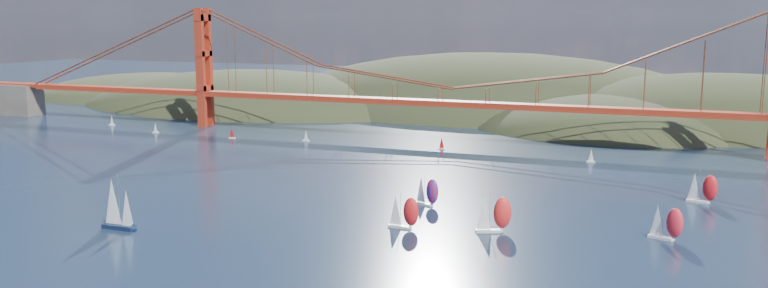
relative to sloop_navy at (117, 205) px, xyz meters
The scene contains 15 objects.
ground 47.47m from the sloop_navy, 31.23° to the right, with size 1200.00×1200.00×0.00m, color black.
headlands 268.43m from the sloop_navy, 71.45° to the left, with size 725.00×225.00×96.00m.
bridge 162.40m from the sloop_navy, 76.10° to the left, with size 552.00×12.00×55.00m.
sloop_navy is the anchor object (origin of this frame).
racer_0 69.61m from the sloop_navy, 21.20° to the left, with size 7.91×3.30×9.04m.
racer_1 91.07m from the sloop_navy, 18.97° to the left, with size 8.81×6.00×9.86m.
racer_2 130.48m from the sloop_navy, 16.89° to the left, with size 7.99×4.93×8.94m.
racer_3 155.24m from the sloop_navy, 30.38° to the left, with size 8.20×4.26×9.20m.
racer_rwb 79.88m from the sloop_navy, 37.40° to the left, with size 7.88×5.22×8.81m.
distant_boat_0 187.31m from the sloop_navy, 131.04° to the left, with size 3.00×2.00×4.70m.
distant_boat_1 156.84m from the sloop_navy, 124.42° to the left, with size 3.00×2.00×4.70m.
distant_boat_2 137.40m from the sloop_navy, 110.73° to the left, with size 3.00×2.00×4.70m.
distant_boat_3 133.61m from the sloop_navy, 96.73° to the left, with size 3.00×2.00×4.70m.
distant_boat_8 162.06m from the sloop_navy, 52.13° to the left, with size 3.00×2.00×4.70m.
distant_boat_9 141.19m from the sloop_navy, 72.57° to the left, with size 3.00×2.00×4.70m.
Camera 1 is at (83.28, -117.32, 51.19)m, focal length 35.00 mm.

